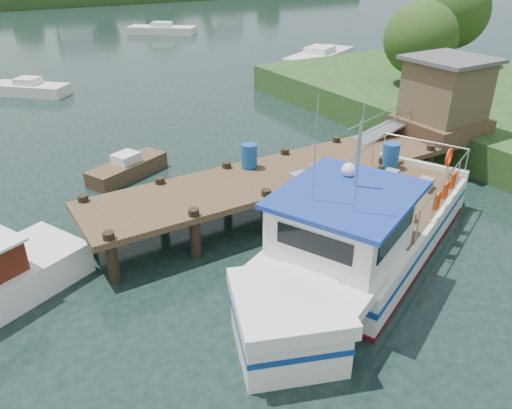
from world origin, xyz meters
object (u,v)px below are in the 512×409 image
lobster_boat (360,239)px  moored_rowboat (127,168)px  moored_c (320,56)px  moored_far (162,29)px  moored_b (29,89)px  dock (399,122)px

lobster_boat → moored_rowboat: (-3.51, 9.86, -0.63)m
moored_c → moored_far: bearing=88.1°
lobster_boat → moored_b: 25.81m
dock → moored_rowboat: bearing=149.4°
lobster_boat → moored_c: bearing=29.5°
dock → moored_b: size_ratio=3.54×
moored_rowboat → moored_far: moored_far is taller
dock → lobster_boat: size_ratio=1.51×
moored_rowboat → moored_b: bearing=99.7°
dock → moored_far: dock is taller
dock → moored_c: size_ratio=2.03×
dock → moored_c: 22.59m
moored_rowboat → moored_far: 37.96m
moored_c → lobster_boat: bearing=-141.9°
moored_c → moored_b: bearing=159.8°
dock → lobster_boat: 7.36m
lobster_boat → dock: bearing=12.3°
lobster_boat → moored_c: 29.35m
dock → moored_c: dock is taller
moored_b → moored_rowboat: bearing=-77.2°
moored_far → moored_b: size_ratio=1.50×
moored_b → moored_c: bearing=4.5°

